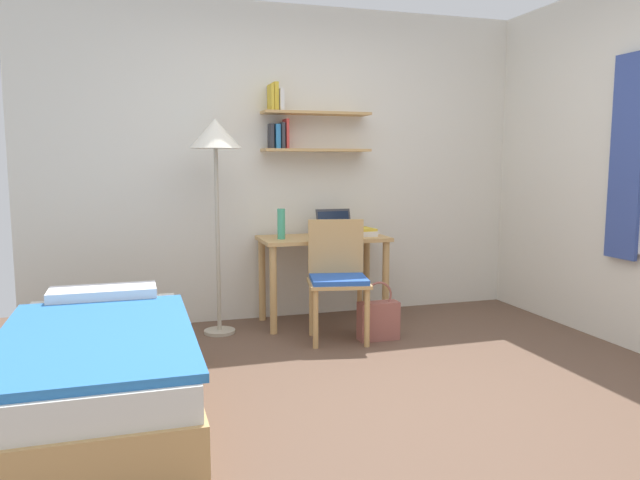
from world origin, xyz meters
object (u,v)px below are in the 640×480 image
desk_chair (338,274)px  laptop (335,229)px  book_stack (365,232)px  handbag (378,319)px  standing_lamp (216,146)px  water_bottle (281,224)px  bed (99,371)px  desk (323,254)px

desk_chair → laptop: size_ratio=2.94×
book_stack → handbag: 0.82m
desk_chair → laptop: (0.16, 0.52, 0.27)m
desk_chair → standing_lamp: bearing=153.5°
laptop → water_bottle: water_bottle is taller
bed → water_bottle: water_bottle is taller
desk → water_bottle: bearing=-173.6°
water_bottle → book_stack: (0.71, 0.01, -0.09)m
bed → desk_chair: size_ratio=2.08×
desk_chair → water_bottle: (-0.32, 0.44, 0.34)m
desk_chair → bed: bearing=-149.8°
desk → standing_lamp: standing_lamp is taller
water_bottle → book_stack: size_ratio=1.03×
desk → handbag: bearing=-67.4°
desk_chair → laptop: 0.61m
laptop → book_stack: size_ratio=1.29×
bed → handbag: bearing=23.6°
water_bottle → laptop: bearing=9.5°
book_stack → standing_lamp: bearing=-178.3°
bed → standing_lamp: bearing=59.4°
bed → water_bottle: (1.31, 1.39, 0.59)m
standing_lamp → handbag: 1.78m
book_stack → desk_chair: bearing=-130.7°
laptop → handbag: size_ratio=0.69×
desk_chair → water_bottle: 0.64m
bed → handbag: size_ratio=4.20×
laptop → desk_chair: bearing=-106.7°
desk → desk_chair: bearing=-94.5°
laptop → bed: bearing=-140.6°
desk → book_stack: size_ratio=4.40×
bed → standing_lamp: standing_lamp is taller
bed → laptop: (1.79, 1.47, 0.53)m
laptop → book_stack: laptop is taller
bed → desk: size_ratio=1.80×
desk_chair → handbag: desk_chair is taller
laptop → handbag: (0.13, -0.63, -0.61)m
laptop → water_bottle: bearing=-170.5°
desk_chair → water_bottle: size_ratio=3.69×
desk → handbag: (0.25, -0.59, -0.42)m
standing_lamp → handbag: standing_lamp is taller
laptop → standing_lamp: bearing=-173.7°
desk_chair → laptop: bearing=73.3°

